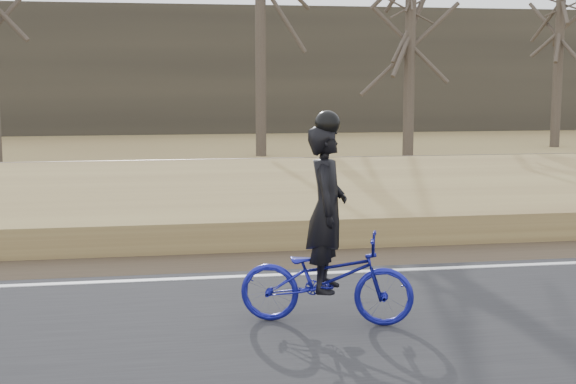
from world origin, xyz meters
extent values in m
cube|color=slate|center=(0.00, 8.00, 0.23)|extent=(120.00, 3.00, 0.45)
cube|color=black|center=(0.00, 8.00, 0.52)|extent=(120.00, 2.40, 0.14)
cube|color=brown|center=(0.00, 7.28, 0.67)|extent=(120.00, 0.07, 0.15)
cube|color=brown|center=(0.00, 8.72, 0.67)|extent=(120.00, 0.07, 0.15)
cube|color=#383328|center=(0.00, 30.00, 3.00)|extent=(120.00, 4.00, 6.00)
imported|color=navy|center=(4.82, -1.89, 0.53)|extent=(1.90, 1.15, 0.94)
imported|color=black|center=(4.82, -1.89, 1.26)|extent=(0.58, 0.71, 1.70)
sphere|color=black|center=(4.82, -1.89, 2.13)|extent=(0.26, 0.26, 0.26)
cylinder|color=#483E34|center=(6.67, 16.95, 4.82)|extent=(0.36, 0.36, 9.64)
cylinder|color=#483E34|center=(11.45, 15.81, 3.88)|extent=(0.36, 0.36, 7.77)
cylinder|color=#483E34|center=(18.23, 18.71, 3.67)|extent=(0.36, 0.36, 7.34)
camera|label=1|loc=(3.09, -9.77, 2.57)|focal=50.00mm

